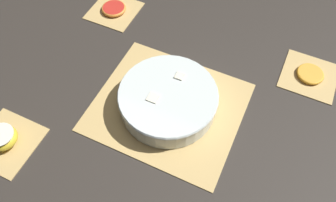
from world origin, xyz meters
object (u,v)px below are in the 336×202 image
at_px(grapefruit_slice, 114,8).
at_px(orange_slice_whole, 310,74).
at_px(fruit_salad_bowl, 168,99).
at_px(apple_half, 3,138).

bearing_deg(grapefruit_slice, orange_slice_whole, 180.00).
bearing_deg(fruit_salad_bowl, orange_slice_whole, -140.40).
distance_m(fruit_salad_bowl, apple_half, 0.45).
xyz_separation_m(apple_half, grapefruit_slice, (0.00, -0.57, -0.02)).
xyz_separation_m(fruit_salad_bowl, grapefruit_slice, (0.35, -0.29, -0.03)).
relative_size(apple_half, orange_slice_whole, 0.93).
relative_size(fruit_salad_bowl, apple_half, 3.66).
height_order(fruit_salad_bowl, grapefruit_slice, fruit_salad_bowl).
height_order(fruit_salad_bowl, apple_half, fruit_salad_bowl).
bearing_deg(fruit_salad_bowl, apple_half, 39.62).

